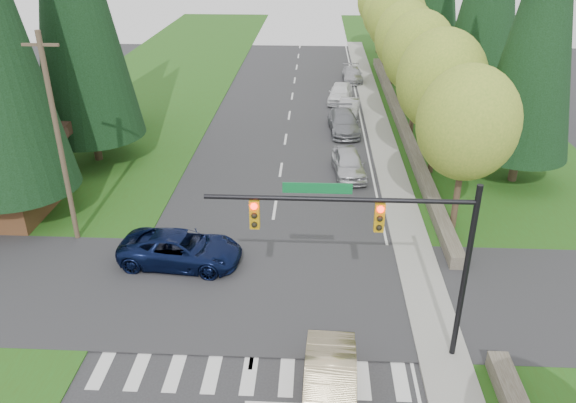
# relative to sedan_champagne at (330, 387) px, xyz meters

# --- Properties ---
(grass_east) EXTENTS (14.00, 110.00, 0.06)m
(grass_east) POSITION_rel_sedan_champagne_xyz_m (10.26, 18.03, -0.76)
(grass_east) COLOR #2A4F15
(grass_east) RESTS_ON ground
(grass_west) EXTENTS (14.00, 110.00, 0.06)m
(grass_west) POSITION_rel_sedan_champagne_xyz_m (-15.74, 18.03, -0.76)
(grass_west) COLOR #2A4F15
(grass_west) RESTS_ON ground
(cross_street) EXTENTS (120.00, 8.00, 0.10)m
(cross_street) POSITION_rel_sedan_champagne_xyz_m (-2.74, 6.03, -0.79)
(cross_street) COLOR #28282B
(cross_street) RESTS_ON ground
(sidewalk_east) EXTENTS (1.80, 80.00, 0.13)m
(sidewalk_east) POSITION_rel_sedan_champagne_xyz_m (4.16, 20.03, -0.72)
(sidewalk_east) COLOR gray
(sidewalk_east) RESTS_ON ground
(curb_east) EXTENTS (0.20, 80.00, 0.13)m
(curb_east) POSITION_rel_sedan_champagne_xyz_m (3.31, 20.03, -0.72)
(curb_east) COLOR gray
(curb_east) RESTS_ON ground
(stone_wall_north) EXTENTS (0.70, 40.00, 0.70)m
(stone_wall_north) POSITION_rel_sedan_champagne_xyz_m (5.86, 28.03, -0.44)
(stone_wall_north) COLOR #4C4438
(stone_wall_north) RESTS_ON ground
(traffic_signal) EXTENTS (8.70, 0.37, 6.80)m
(traffic_signal) POSITION_rel_sedan_champagne_xyz_m (1.63, 2.53, 4.20)
(traffic_signal) COLOR black
(traffic_signal) RESTS_ON ground
(utility_pole) EXTENTS (1.60, 0.24, 10.00)m
(utility_pole) POSITION_rel_sedan_champagne_xyz_m (-12.24, 10.03, 4.36)
(utility_pole) COLOR #473828
(utility_pole) RESTS_ON ground
(decid_tree_0) EXTENTS (4.80, 4.80, 8.37)m
(decid_tree_0) POSITION_rel_sedan_champagne_xyz_m (6.46, 12.03, 4.81)
(decid_tree_0) COLOR #38281C
(decid_tree_0) RESTS_ON ground
(decid_tree_1) EXTENTS (5.20, 5.20, 8.80)m
(decid_tree_1) POSITION_rel_sedan_champagne_xyz_m (6.56, 19.03, 5.01)
(decid_tree_1) COLOR #38281C
(decid_tree_1) RESTS_ON ground
(decid_tree_2) EXTENTS (5.00, 5.00, 8.82)m
(decid_tree_2) POSITION_rel_sedan_champagne_xyz_m (6.36, 26.03, 5.14)
(decid_tree_2) COLOR #38281C
(decid_tree_2) RESTS_ON ground
(decid_tree_3) EXTENTS (5.00, 5.00, 8.55)m
(decid_tree_3) POSITION_rel_sedan_champagne_xyz_m (6.46, 33.03, 4.88)
(decid_tree_3) COLOR #38281C
(decid_tree_3) RESTS_ON ground
(decid_tree_4) EXTENTS (5.40, 5.40, 9.18)m
(decid_tree_4) POSITION_rel_sedan_champagne_xyz_m (6.56, 40.03, 5.28)
(decid_tree_4) COLOR #38281C
(decid_tree_4) RESTS_ON ground
(decid_tree_5) EXTENTS (4.80, 4.80, 8.30)m
(decid_tree_5) POSITION_rel_sedan_champagne_xyz_m (6.36, 47.03, 4.75)
(decid_tree_5) COLOR #38281C
(decid_tree_5) RESTS_ON ground
(decid_tree_6) EXTENTS (5.20, 5.20, 8.86)m
(decid_tree_6) POSITION_rel_sedan_champagne_xyz_m (6.46, 54.03, 5.08)
(decid_tree_6) COLOR #38281C
(decid_tree_6) RESTS_ON ground
(conifer_e_a) EXTENTS (5.44, 5.44, 17.80)m
(conifer_e_a) POSITION_rel_sedan_champagne_xyz_m (11.26, 18.03, 9.01)
(conifer_e_a) COLOR #38281C
(conifer_e_a) RESTS_ON ground
(sedan_champagne) EXTENTS (1.81, 4.82, 1.57)m
(sedan_champagne) POSITION_rel_sedan_champagne_xyz_m (0.00, 0.00, 0.00)
(sedan_champagne) COLOR tan
(sedan_champagne) RESTS_ON ground
(suv_navy) EXTENTS (5.72, 3.03, 1.53)m
(suv_navy) POSITION_rel_sedan_champagne_xyz_m (-6.58, 8.05, -0.02)
(suv_navy) COLOR #0A1336
(suv_navy) RESTS_ON ground
(parked_car_a) EXTENTS (2.25, 4.67, 1.54)m
(parked_car_a) POSITION_rel_sedan_champagne_xyz_m (1.46, 18.44, -0.02)
(parked_car_a) COLOR silver
(parked_car_a) RESTS_ON ground
(parked_car_b) EXTENTS (2.47, 5.28, 1.49)m
(parked_car_b) POSITION_rel_sedan_champagne_xyz_m (1.46, 26.27, -0.04)
(parked_car_b) COLOR gray
(parked_car_b) RESTS_ON ground
(parked_car_c) EXTENTS (2.00, 4.38, 1.39)m
(parked_car_c) POSITION_rel_sedan_champagne_xyz_m (1.99, 29.84, -0.09)
(parked_car_c) COLOR #9E9EA2
(parked_car_c) RESTS_ON ground
(parked_car_d) EXTENTS (2.46, 4.86, 1.59)m
(parked_car_d) POSITION_rel_sedan_champagne_xyz_m (1.46, 34.03, 0.01)
(parked_car_d) COLOR white
(parked_car_d) RESTS_ON ground
(parked_car_e) EXTENTS (1.96, 4.58, 1.31)m
(parked_car_e) POSITION_rel_sedan_champagne_xyz_m (2.86, 41.03, -0.13)
(parked_car_e) COLOR #ADADB2
(parked_car_e) RESTS_ON ground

